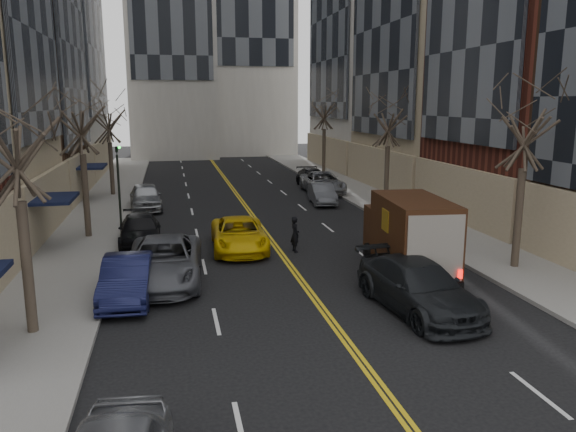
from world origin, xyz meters
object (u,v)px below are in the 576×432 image
Objects in this scene: ups_truck at (409,236)px; observer_sedan at (418,287)px; pedestrian at (295,234)px; taxi at (239,235)px.

observer_sedan is at bearing -103.73° from ups_truck.
observer_sedan is (-1.21, -3.53, -0.77)m from ups_truck.
ups_truck is at bearing -148.79° from pedestrian.
taxi is at bearing 63.89° from pedestrian.
observer_sedan is 1.12× the size of taxi.
taxi is 2.58m from pedestrian.
ups_truck is 7.97m from taxi.
taxi is (-5.95, 5.23, -0.87)m from ups_truck.
taxi is at bearing 143.87° from ups_truck.
pedestrian is (-3.51, 4.41, -0.77)m from ups_truck.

